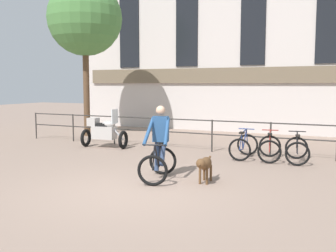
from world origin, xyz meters
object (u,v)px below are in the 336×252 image
at_px(parked_bicycle_mid_left, 270,148).
at_px(parked_bicycle_mid_right, 297,150).
at_px(parked_bicycle_near_lamp, 244,146).
at_px(cyclist_with_bike, 159,146).
at_px(dog, 205,164).
at_px(parked_motorcycle, 104,132).

height_order(parked_bicycle_mid_left, parked_bicycle_mid_right, same).
bearing_deg(parked_bicycle_near_lamp, parked_bicycle_mid_right, 178.58).
bearing_deg(parked_bicycle_mid_left, cyclist_with_bike, 50.47).
bearing_deg(cyclist_with_bike, parked_bicycle_mid_right, 37.35).
height_order(parked_bicycle_near_lamp, parked_bicycle_mid_right, same).
height_order(dog, parked_bicycle_near_lamp, parked_bicycle_near_lamp).
height_order(cyclist_with_bike, parked_bicycle_mid_right, cyclist_with_bike).
relative_size(cyclist_with_bike, parked_bicycle_mid_left, 1.41).
bearing_deg(cyclist_with_bike, parked_bicycle_mid_left, 46.20).
relative_size(dog, parked_motorcycle, 0.61).
relative_size(cyclist_with_bike, parked_bicycle_near_lamp, 1.51).
bearing_deg(dog, parked_bicycle_mid_right, 59.77).
bearing_deg(parked_bicycle_mid_right, dog, 56.43).
bearing_deg(parked_bicycle_near_lamp, parked_motorcycle, 0.10).
distance_m(dog, parked_bicycle_mid_left, 3.42).
relative_size(cyclist_with_bike, dog, 1.71).
xyz_separation_m(dog, parked_bicycle_near_lamp, (0.04, 3.33, -0.07)).
bearing_deg(parked_bicycle_mid_right, parked_bicycle_mid_left, -8.39).
relative_size(dog, parked_bicycle_mid_right, 0.83).
relative_size(parked_bicycle_near_lamp, parked_bicycle_mid_left, 0.93).
bearing_deg(parked_motorcycle, parked_bicycle_near_lamp, -94.26).
xyz_separation_m(parked_bicycle_near_lamp, parked_bicycle_mid_right, (1.52, 0.00, -0.00)).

